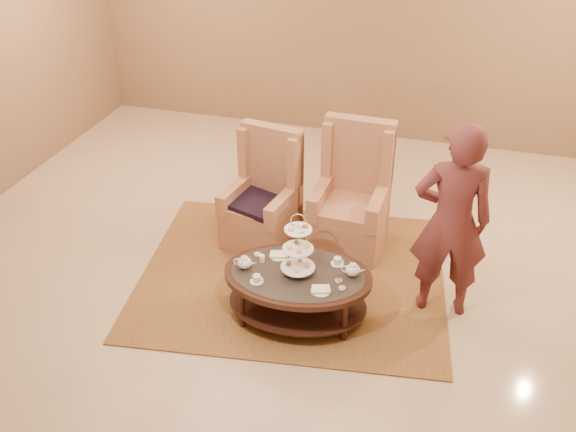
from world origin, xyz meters
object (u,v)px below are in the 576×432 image
(armchair_right, at_px, (352,205))
(person, at_px, (451,222))
(armchair_left, at_px, (264,205))
(tea_table, at_px, (298,281))

(armchair_right, distance_m, person, 1.40)
(armchair_left, xyz_separation_m, armchair_right, (0.89, 0.19, 0.03))
(armchair_left, height_order, armchair_right, armchair_right)
(armchair_left, distance_m, armchair_right, 0.91)
(tea_table, distance_m, armchair_right, 1.35)
(tea_table, relative_size, armchair_left, 1.12)
(tea_table, xyz_separation_m, person, (1.22, 0.49, 0.53))
(armchair_right, height_order, person, person)
(person, bearing_deg, armchair_left, -27.31)
(tea_table, bearing_deg, person, 16.83)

